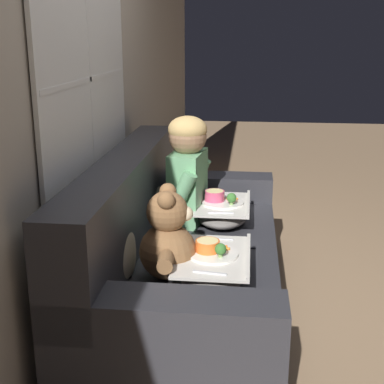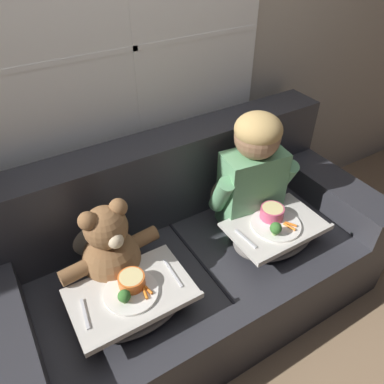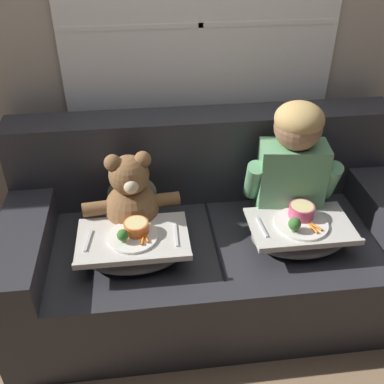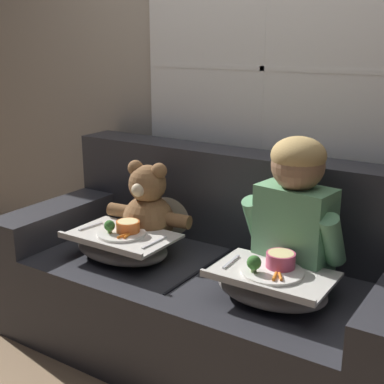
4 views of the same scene
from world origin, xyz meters
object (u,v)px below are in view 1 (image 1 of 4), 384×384
object	(u,v)px
throw_pillow_behind_child	(152,194)
child_figure	(188,165)
lap_tray_teddy	(213,266)
lap_tray_child	(222,211)
teddy_bear	(169,240)
couch	(178,266)
throw_pillow_behind_teddy	(121,243)

from	to	relation	value
throw_pillow_behind_child	child_figure	bearing A→B (deg)	-90.04
lap_tray_teddy	throw_pillow_behind_child	bearing A→B (deg)	28.75
lap_tray_child	lap_tray_teddy	size ratio (longest dim) A/B	0.95
lap_tray_child	child_figure	bearing A→B (deg)	90.03
teddy_bear	lap_tray_child	world-z (taller)	teddy_bear
lap_tray_teddy	child_figure	bearing A→B (deg)	14.94
teddy_bear	lap_tray_teddy	bearing A→B (deg)	-90.06
couch	throw_pillow_behind_child	distance (m)	0.52
couch	child_figure	distance (m)	0.60
couch	teddy_bear	xyz separation A→B (m)	(-0.38, -0.01, 0.30)
teddy_bear	child_figure	bearing A→B (deg)	0.36
throw_pillow_behind_teddy	lap_tray_child	size ratio (longest dim) A/B	0.74
teddy_bear	throw_pillow_behind_teddy	bearing A→B (deg)	90.15
couch	teddy_bear	world-z (taller)	couch
child_figure	lap_tray_child	distance (m)	0.34
teddy_bear	lap_tray_child	xyz separation A→B (m)	(0.77, -0.20, -0.11)
throw_pillow_behind_teddy	lap_tray_teddy	world-z (taller)	throw_pillow_behind_teddy
couch	throw_pillow_behind_child	world-z (taller)	couch
child_figure	throw_pillow_behind_teddy	bearing A→B (deg)	164.26
child_figure	lap_tray_child	bearing A→B (deg)	-89.97
child_figure	lap_tray_child	world-z (taller)	child_figure
teddy_bear	lap_tray_teddy	size ratio (longest dim) A/B	0.94
lap_tray_child	couch	bearing A→B (deg)	150.99
throw_pillow_behind_teddy	lap_tray_child	xyz separation A→B (m)	(0.77, -0.42, -0.09)
throw_pillow_behind_child	child_figure	size ratio (longest dim) A/B	0.56
couch	throw_pillow_behind_teddy	size ratio (longest dim) A/B	5.66
child_figure	lap_tray_child	xyz separation A→B (m)	(0.00, -0.20, -0.28)
child_figure	lap_tray_child	size ratio (longest dim) A/B	1.34
lap_tray_child	lap_tray_teddy	bearing A→B (deg)	-179.92
child_figure	lap_tray_teddy	bearing A→B (deg)	-165.06
lap_tray_teddy	couch	bearing A→B (deg)	29.16
lap_tray_teddy	lap_tray_child	bearing A→B (deg)	0.08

